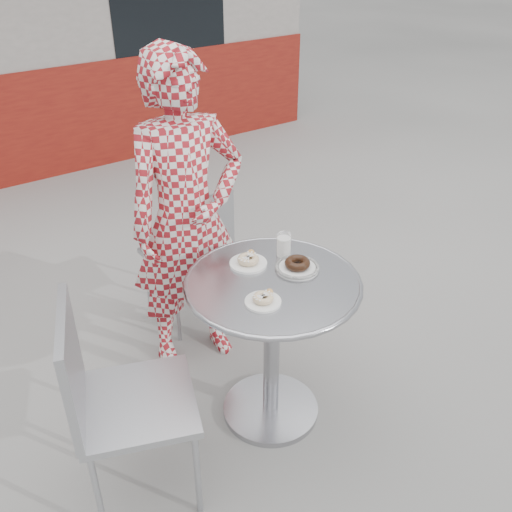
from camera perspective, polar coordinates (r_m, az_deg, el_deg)
ground at (r=3.07m, az=1.77°, el=-14.53°), size 60.00×60.00×0.00m
bistro_table at (r=2.63m, az=1.63°, el=-6.06°), size 0.80×0.80×0.80m
chair_far at (r=3.50m, az=-6.77°, el=-2.36°), size 0.44×0.44×0.88m
chair_left at (r=2.57m, az=-11.61°, el=-17.33°), size 0.60×0.59×0.97m
seated_person at (r=2.91m, az=-6.88°, el=3.65°), size 0.66×0.47×1.72m
plate_far at (r=2.62m, az=-0.76°, el=-0.48°), size 0.17×0.17×0.05m
plate_near at (r=2.37m, az=0.74°, el=-4.35°), size 0.15×0.15×0.04m
plate_checker at (r=2.59m, az=4.15°, el=-1.01°), size 0.20×0.20×0.05m
milk_cup at (r=2.67m, az=2.80°, el=1.05°), size 0.07×0.07×0.11m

